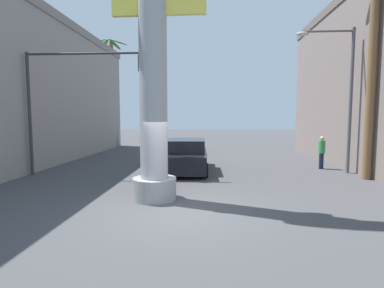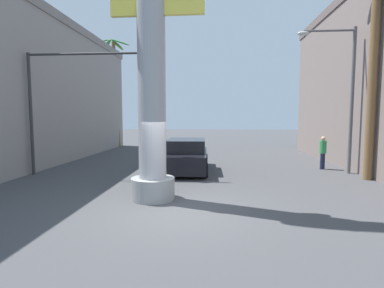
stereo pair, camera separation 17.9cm
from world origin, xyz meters
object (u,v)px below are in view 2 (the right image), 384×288
object	(u,v)px
car_lead	(186,156)
palm_tree_far_left	(115,80)
palm_tree_near_right	(374,40)
traffic_light_mast	(72,87)
neon_sign_pole	(151,34)
street_lamp	(343,85)
pedestrian_mid_right	(323,150)

from	to	relation	value
car_lead	palm_tree_far_left	world-z (taller)	palm_tree_far_left
car_lead	palm_tree_near_right	distance (m)	9.46
traffic_light_mast	car_lead	xyz separation A→B (m)	(4.96, 1.52, -3.26)
car_lead	palm_tree_far_left	distance (m)	14.87
neon_sign_pole	car_lead	xyz separation A→B (m)	(0.58, 5.19, -4.48)
neon_sign_pole	traffic_light_mast	xyz separation A→B (m)	(-4.38, 3.67, -1.22)
street_lamp	traffic_light_mast	distance (m)	12.33
street_lamp	palm_tree_near_right	world-z (taller)	palm_tree_near_right
neon_sign_pole	traffic_light_mast	distance (m)	5.84
neon_sign_pole	palm_tree_near_right	xyz separation A→B (m)	(8.44, 3.68, 0.55)
neon_sign_pole	pedestrian_mid_right	xyz separation A→B (m)	(7.47, 6.19, -4.24)
pedestrian_mid_right	palm_tree_near_right	bearing A→B (deg)	-68.81
car_lead	street_lamp	bearing A→B (deg)	-0.70
car_lead	pedestrian_mid_right	xyz separation A→B (m)	(6.89, 1.00, 0.23)
car_lead	traffic_light_mast	bearing A→B (deg)	-162.91
car_lead	palm_tree_near_right	bearing A→B (deg)	-10.87
neon_sign_pole	street_lamp	xyz separation A→B (m)	(7.87, 5.10, -1.09)
neon_sign_pole	palm_tree_far_left	world-z (taller)	neon_sign_pole
street_lamp	car_lead	bearing A→B (deg)	179.30
street_lamp	palm_tree_far_left	bearing A→B (deg)	141.31
street_lamp	palm_tree_far_left	xyz separation A→B (m)	(-14.79, 11.84, 1.79)
pedestrian_mid_right	palm_tree_far_left	bearing A→B (deg)	143.24
street_lamp	palm_tree_near_right	size ratio (longest dim) A/B	0.75
palm_tree_near_right	pedestrian_mid_right	xyz separation A→B (m)	(-0.97, 2.51, -4.80)
car_lead	neon_sign_pole	bearing A→B (deg)	-96.35
palm_tree_near_right	car_lead	bearing A→B (deg)	169.13
palm_tree_far_left	traffic_light_mast	bearing A→B (deg)	-79.17
traffic_light_mast	palm_tree_far_left	size ratio (longest dim) A/B	0.64
palm_tree_far_left	palm_tree_near_right	distance (m)	20.29
pedestrian_mid_right	neon_sign_pole	bearing A→B (deg)	-140.33
neon_sign_pole	palm_tree_near_right	distance (m)	9.23
traffic_light_mast	street_lamp	bearing A→B (deg)	6.69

